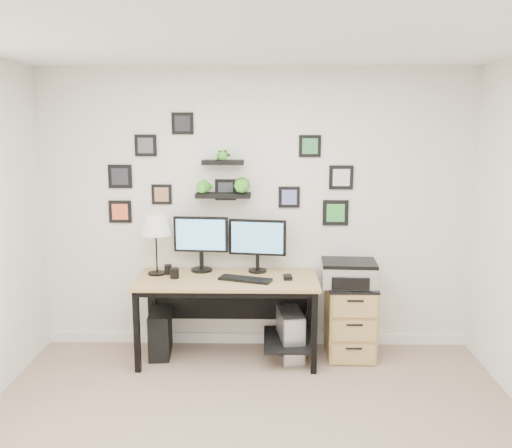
{
  "coord_description": "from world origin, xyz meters",
  "views": [
    {
      "loc": [
        0.1,
        -3.22,
        2.14
      ],
      "look_at": [
        -0.0,
        1.83,
        1.2
      ],
      "focal_mm": 40.0,
      "sensor_mm": 36.0,
      "label": 1
    }
  ],
  "objects_px": {
    "table_lamp": "(156,226)",
    "pc_tower_black": "(160,333)",
    "mug": "(175,273)",
    "printer": "(349,273)",
    "desk": "(232,290)",
    "pc_tower_grey": "(290,335)",
    "file_cabinet": "(350,320)",
    "monitor_left": "(201,240)",
    "monitor_right": "(257,241)"
  },
  "relations": [
    {
      "from": "pc_tower_grey",
      "to": "file_cabinet",
      "type": "xyz_separation_m",
      "value": [
        0.54,
        0.07,
        0.12
      ]
    },
    {
      "from": "table_lamp",
      "to": "mug",
      "type": "distance_m",
      "value": 0.46
    },
    {
      "from": "monitor_left",
      "to": "desk",
      "type": "bearing_deg",
      "value": -33.27
    },
    {
      "from": "pc_tower_black",
      "to": "file_cabinet",
      "type": "relative_size",
      "value": 0.62
    },
    {
      "from": "monitor_right",
      "to": "file_cabinet",
      "type": "distance_m",
      "value": 1.11
    },
    {
      "from": "monitor_right",
      "to": "printer",
      "type": "distance_m",
      "value": 0.87
    },
    {
      "from": "mug",
      "to": "table_lamp",
      "type": "bearing_deg",
      "value": 143.22
    },
    {
      "from": "monitor_right",
      "to": "pc_tower_black",
      "type": "bearing_deg",
      "value": -170.93
    },
    {
      "from": "desk",
      "to": "file_cabinet",
      "type": "relative_size",
      "value": 2.39
    },
    {
      "from": "desk",
      "to": "monitor_right",
      "type": "height_order",
      "value": "monitor_right"
    },
    {
      "from": "mug",
      "to": "pc_tower_black",
      "type": "relative_size",
      "value": 0.22
    },
    {
      "from": "pc_tower_black",
      "to": "printer",
      "type": "height_order",
      "value": "printer"
    },
    {
      "from": "printer",
      "to": "desk",
      "type": "bearing_deg",
      "value": -177.96
    },
    {
      "from": "table_lamp",
      "to": "pc_tower_grey",
      "type": "bearing_deg",
      "value": -4.74
    },
    {
      "from": "pc_tower_grey",
      "to": "file_cabinet",
      "type": "height_order",
      "value": "file_cabinet"
    },
    {
      "from": "desk",
      "to": "pc_tower_grey",
      "type": "height_order",
      "value": "desk"
    },
    {
      "from": "mug",
      "to": "file_cabinet",
      "type": "height_order",
      "value": "mug"
    },
    {
      "from": "monitor_right",
      "to": "monitor_left",
      "type": "bearing_deg",
      "value": 178.35
    },
    {
      "from": "desk",
      "to": "table_lamp",
      "type": "relative_size",
      "value": 2.9
    },
    {
      "from": "table_lamp",
      "to": "pc_tower_black",
      "type": "relative_size",
      "value": 1.34
    },
    {
      "from": "monitor_left",
      "to": "pc_tower_black",
      "type": "distance_m",
      "value": 0.93
    },
    {
      "from": "pc_tower_black",
      "to": "mug",
      "type": "bearing_deg",
      "value": -32.35
    },
    {
      "from": "pc_tower_black",
      "to": "monitor_left",
      "type": "bearing_deg",
      "value": 18.01
    },
    {
      "from": "monitor_left",
      "to": "table_lamp",
      "type": "bearing_deg",
      "value": -165.06
    },
    {
      "from": "mug",
      "to": "monitor_right",
      "type": "bearing_deg",
      "value": 17.2
    },
    {
      "from": "mug",
      "to": "pc_tower_black",
      "type": "distance_m",
      "value": 0.62
    },
    {
      "from": "printer",
      "to": "monitor_right",
      "type": "bearing_deg",
      "value": 170.46
    },
    {
      "from": "monitor_left",
      "to": "pc_tower_grey",
      "type": "distance_m",
      "value": 1.18
    },
    {
      "from": "table_lamp",
      "to": "file_cabinet",
      "type": "height_order",
      "value": "table_lamp"
    },
    {
      "from": "file_cabinet",
      "to": "printer",
      "type": "height_order",
      "value": "printer"
    },
    {
      "from": "table_lamp",
      "to": "mug",
      "type": "relative_size",
      "value": 6.04
    },
    {
      "from": "monitor_left",
      "to": "pc_tower_grey",
      "type": "bearing_deg",
      "value": -14.05
    },
    {
      "from": "monitor_left",
      "to": "printer",
      "type": "xyz_separation_m",
      "value": [
        1.33,
        -0.15,
        -0.27
      ]
    },
    {
      "from": "monitor_left",
      "to": "mug",
      "type": "relative_size",
      "value": 5.6
    },
    {
      "from": "table_lamp",
      "to": "file_cabinet",
      "type": "distance_m",
      "value": 1.95
    },
    {
      "from": "desk",
      "to": "mug",
      "type": "height_order",
      "value": "mug"
    },
    {
      "from": "desk",
      "to": "monitor_left",
      "type": "relative_size",
      "value": 3.13
    },
    {
      "from": "pc_tower_black",
      "to": "pc_tower_grey",
      "type": "distance_m",
      "value": 1.19
    },
    {
      "from": "file_cabinet",
      "to": "pc_tower_grey",
      "type": "bearing_deg",
      "value": -172.32
    },
    {
      "from": "file_cabinet",
      "to": "printer",
      "type": "relative_size",
      "value": 1.35
    },
    {
      "from": "desk",
      "to": "monitor_left",
      "type": "height_order",
      "value": "monitor_left"
    },
    {
      "from": "pc_tower_black",
      "to": "printer",
      "type": "xyz_separation_m",
      "value": [
        1.7,
        0.0,
        0.57
      ]
    },
    {
      "from": "desk",
      "to": "file_cabinet",
      "type": "height_order",
      "value": "desk"
    },
    {
      "from": "desk",
      "to": "printer",
      "type": "bearing_deg",
      "value": 2.04
    },
    {
      "from": "mug",
      "to": "printer",
      "type": "xyz_separation_m",
      "value": [
        1.54,
        0.09,
        -0.02
      ]
    },
    {
      "from": "monitor_right",
      "to": "mug",
      "type": "bearing_deg",
      "value": -162.8
    },
    {
      "from": "monitor_left",
      "to": "file_cabinet",
      "type": "bearing_deg",
      "value": -5.52
    },
    {
      "from": "mug",
      "to": "printer",
      "type": "bearing_deg",
      "value": 3.24
    },
    {
      "from": "desk",
      "to": "printer",
      "type": "relative_size",
      "value": 3.23
    },
    {
      "from": "monitor_right",
      "to": "file_cabinet",
      "type": "relative_size",
      "value": 0.78
    }
  ]
}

